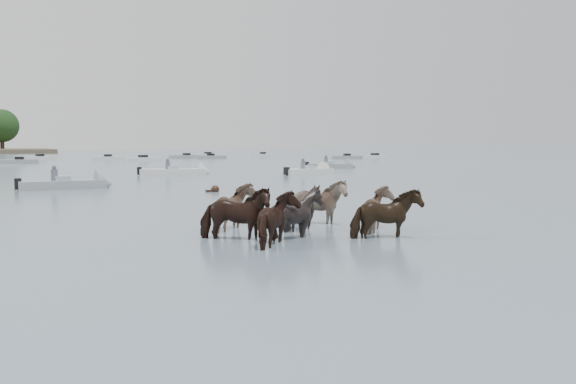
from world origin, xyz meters
name	(u,v)px	position (x,y,z in m)	size (l,w,h in m)	color
ground	(311,230)	(0.00, 0.00, 0.00)	(400.00, 400.00, 0.00)	#4D626F
pony_herd	(302,215)	(-0.60, -0.54, 0.54)	(6.26, 4.91, 1.66)	black
swimming_pony	(214,190)	(2.47, 14.29, 0.10)	(0.72, 0.44, 0.44)	black
motorboat_b	(76,184)	(-3.48, 19.95, 0.23)	(5.11, 1.70, 1.92)	gray
motorboat_c	(183,172)	(6.32, 31.30, 0.23)	(5.84, 2.63, 1.92)	silver
motorboat_d	(314,171)	(15.92, 27.04, 0.23)	(5.15, 2.71, 1.92)	silver
motorboat_e	(337,166)	(23.59, 35.66, 0.23)	(5.10, 3.49, 1.92)	gray
distant_flotilla	(30,160)	(-1.20, 73.63, 0.26)	(106.31, 28.10, 0.93)	silver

